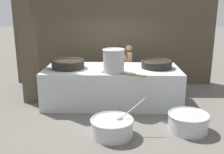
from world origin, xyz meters
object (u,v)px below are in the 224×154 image
object	(u,v)px
giant_wok_far	(157,64)
stock_pot	(114,60)
cook	(128,66)
giant_wok_near	(68,64)
prep_bowl_vegetables	(112,126)
prep_bowl_meat	(188,121)

from	to	relation	value
giant_wok_far	stock_pot	bearing A→B (deg)	-155.42
cook	giant_wok_near	bearing A→B (deg)	29.29
giant_wok_far	prep_bowl_vegetables	xyz separation A→B (m)	(-1.19, -2.06, -0.94)
cook	prep_bowl_meat	world-z (taller)	cook
prep_bowl_vegetables	prep_bowl_meat	size ratio (longest dim) A/B	1.30
stock_pot	cook	size ratio (longest dim) A/B	0.41
giant_wok_far	stock_pot	xyz separation A→B (m)	(-1.19, -0.55, 0.20)
stock_pot	prep_bowl_vegetables	world-z (taller)	stock_pot
giant_wok_near	stock_pot	size ratio (longest dim) A/B	1.52
giant_wok_near	prep_bowl_meat	xyz separation A→B (m)	(2.98, -1.67, -0.94)
giant_wok_near	prep_bowl_vegetables	distance (m)	2.52
stock_pot	prep_bowl_meat	xyz separation A→B (m)	(1.70, -1.24, -1.13)
giant_wok_far	cook	world-z (taller)	cook
prep_bowl_vegetables	stock_pot	bearing A→B (deg)	90.03
stock_pot	prep_bowl_vegetables	size ratio (longest dim) A/B	0.52
giant_wok_near	cook	world-z (taller)	cook
prep_bowl_meat	stock_pot	bearing A→B (deg)	143.85
stock_pot	prep_bowl_vegetables	distance (m)	1.90
cook	giant_wok_far	bearing A→B (deg)	115.99
prep_bowl_vegetables	prep_bowl_meat	world-z (taller)	prep_bowl_vegetables
cook	prep_bowl_vegetables	distance (m)	3.30
giant_wok_far	prep_bowl_vegetables	distance (m)	2.56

